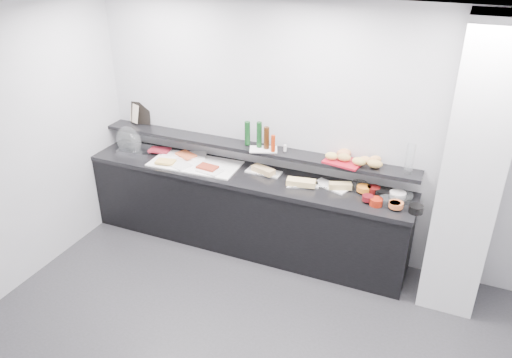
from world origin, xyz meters
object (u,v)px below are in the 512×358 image
at_px(carafe, 410,159).
at_px(sandwich_plate_mid, 303,185).
at_px(cloche_base, 137,150).
at_px(framed_print, 141,113).
at_px(bread_tray, 343,162).
at_px(condiment_tray, 263,149).

bearing_deg(carafe, sandwich_plate_mid, -169.76).
distance_m(cloche_base, sandwich_plate_mid, 2.06).
bearing_deg(framed_print, carafe, -10.44).
bearing_deg(bread_tray, cloche_base, -166.84).
bearing_deg(framed_print, sandwich_plate_mid, -16.16).
distance_m(framed_print, condiment_tray, 1.66).
bearing_deg(condiment_tray, framed_print, 153.07).
bearing_deg(cloche_base, sandwich_plate_mid, -5.82).
height_order(cloche_base, carafe, carafe).
xyz_separation_m(condiment_tray, bread_tray, (0.86, 0.02, 0.00)).
height_order(cloche_base, framed_print, framed_print).
relative_size(sandwich_plate_mid, framed_print, 1.23).
height_order(condiment_tray, bread_tray, bread_tray).
bearing_deg(bread_tray, condiment_tray, -168.32).
height_order(cloche_base, sandwich_plate_mid, cloche_base).
distance_m(cloche_base, bread_tray, 2.43).
bearing_deg(cloche_base, bread_tray, -1.63).
distance_m(sandwich_plate_mid, framed_print, 2.19).
height_order(sandwich_plate_mid, bread_tray, bread_tray).
relative_size(framed_print, condiment_tray, 0.90).
distance_m(sandwich_plate_mid, condiment_tray, 0.57).
relative_size(cloche_base, bread_tray, 1.14).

